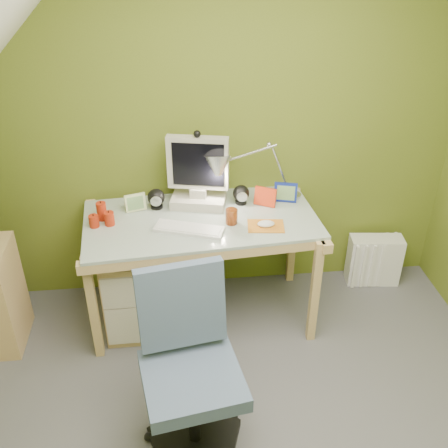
{
  "coord_description": "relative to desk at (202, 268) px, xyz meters",
  "views": [
    {
      "loc": [
        -0.27,
        -1.54,
        2.4
      ],
      "look_at": [
        0.0,
        1.0,
        0.85
      ],
      "focal_mm": 42.0,
      "sensor_mm": 36.0,
      "label": 1
    }
  ],
  "objects": [
    {
      "name": "candle_cluster",
      "position": [
        -0.6,
        0.01,
        0.44
      ],
      "size": [
        0.18,
        0.16,
        0.11
      ],
      "primitive_type": null,
      "rotation": [
        0.0,
        0.0,
        0.22
      ],
      "color": "#AD260F",
      "rests_on": "desk"
    },
    {
      "name": "photo_frame_red",
      "position": [
        0.42,
        0.12,
        0.44
      ],
      "size": [
        0.13,
        0.09,
        0.12
      ],
      "primitive_type": "cube",
      "rotation": [
        0.0,
        0.0,
        -0.5
      ],
      "color": "red",
      "rests_on": "desk"
    },
    {
      "name": "speaker_right",
      "position": [
        0.27,
        0.16,
        0.44
      ],
      "size": [
        0.12,
        0.12,
        0.13
      ],
      "primitive_type": null,
      "rotation": [
        0.0,
        0.0,
        -0.18
      ],
      "color": "black",
      "rests_on": "desk"
    },
    {
      "name": "radiator",
      "position": [
        1.27,
        0.23,
        -0.19
      ],
      "size": [
        0.39,
        0.19,
        0.38
      ],
      "primitive_type": "cube",
      "rotation": [
        0.0,
        0.0,
        -0.11
      ],
      "color": "white",
      "rests_on": "floor"
    },
    {
      "name": "task_chair",
      "position": [
        -0.12,
        -1.01,
        0.1
      ],
      "size": [
        0.61,
        0.61,
        0.96
      ],
      "primitive_type": null,
      "rotation": [
        0.0,
        0.0,
        0.16
      ],
      "color": "#43546E",
      "rests_on": "floor"
    },
    {
      "name": "amber_tumbler",
      "position": [
        0.18,
        -0.08,
        0.43
      ],
      "size": [
        0.08,
        0.08,
        0.09
      ],
      "primitive_type": "cylinder",
      "rotation": [
        0.0,
        0.0,
        -0.11
      ],
      "color": "#933E15",
      "rests_on": "desk"
    },
    {
      "name": "speaker_left",
      "position": [
        -0.27,
        0.16,
        0.45
      ],
      "size": [
        0.11,
        0.11,
        0.13
      ],
      "primitive_type": null,
      "rotation": [
        0.0,
        0.0,
        0.04
      ],
      "color": "black",
      "rests_on": "desk"
    },
    {
      "name": "desk_lamp",
      "position": [
        0.45,
        0.18,
        0.68
      ],
      "size": [
        0.59,
        0.33,
        0.6
      ],
      "primitive_type": null,
      "rotation": [
        0.0,
        0.0,
        -0.16
      ],
      "color": "#B9BABE",
      "rests_on": "desk"
    },
    {
      "name": "photo_frame_blue",
      "position": [
        0.56,
        0.16,
        0.44
      ],
      "size": [
        0.15,
        0.06,
        0.13
      ],
      "primitive_type": "cube",
      "rotation": [
        0.0,
        0.0,
        -0.26
      ],
      "color": "navy",
      "rests_on": "desk"
    },
    {
      "name": "keyboard",
      "position": [
        -0.08,
        -0.14,
        0.39
      ],
      "size": [
        0.43,
        0.26,
        0.02
      ],
      "primitive_type": "cube",
      "rotation": [
        0.0,
        0.0,
        -0.34
      ],
      "color": "silver",
      "rests_on": "desk"
    },
    {
      "name": "monitor",
      "position": [
        0.0,
        0.18,
        0.63
      ],
      "size": [
        0.4,
        0.28,
        0.5
      ],
      "primitive_type": null,
      "rotation": [
        0.0,
        0.0,
        -0.21
      ],
      "color": "#B8B5A6",
      "rests_on": "desk"
    },
    {
      "name": "wall_back",
      "position": [
        0.12,
        0.37,
        0.82
      ],
      "size": [
        3.2,
        0.01,
        2.4
      ],
      "primitive_type": "cube",
      "color": "olive",
      "rests_on": "floor"
    },
    {
      "name": "mousepad",
      "position": [
        0.38,
        -0.14,
        0.38
      ],
      "size": [
        0.23,
        0.18,
        0.01
      ],
      "primitive_type": "cube",
      "rotation": [
        0.0,
        0.0,
        -0.12
      ],
      "color": "#C5741E",
      "rests_on": "desk"
    },
    {
      "name": "mouse",
      "position": [
        0.38,
        -0.14,
        0.4
      ],
      "size": [
        0.11,
        0.08,
        0.04
      ],
      "primitive_type": "ellipsoid",
      "rotation": [
        0.0,
        0.0,
        0.17
      ],
      "color": "silver",
      "rests_on": "mousepad"
    },
    {
      "name": "desk",
      "position": [
        0.0,
        0.0,
        0.0
      ],
      "size": [
        1.47,
        0.82,
        0.76
      ],
      "primitive_type": null,
      "rotation": [
        0.0,
        0.0,
        0.08
      ],
      "color": "tan",
      "rests_on": "floor"
    },
    {
      "name": "photo_frame_green",
      "position": [
        -0.4,
        0.14,
        0.44
      ],
      "size": [
        0.13,
        0.05,
        0.11
      ],
      "primitive_type": "cube",
      "rotation": [
        0.0,
        0.0,
        0.28
      ],
      "color": "beige",
      "rests_on": "desk"
    }
  ]
}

